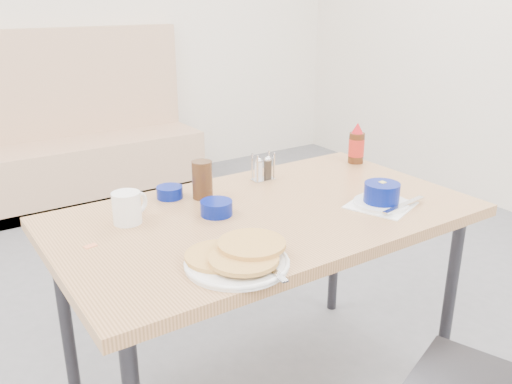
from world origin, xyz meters
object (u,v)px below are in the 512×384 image
grits_setting (382,196)px  creamer_bowl (170,192)px  butter_bowl (216,208)px  pancake_plate (238,258)px  amber_tumbler (202,180)px  booth_bench (67,154)px  condiment_caddy (263,170)px  dining_table (266,228)px  coffee_mug (128,207)px  syrup_bottle (356,146)px

grits_setting → creamer_bowl: bearing=140.3°
grits_setting → butter_bowl: bearing=154.3°
pancake_plate → amber_tumbler: size_ratio=2.28×
booth_bench → pancake_plate: size_ratio=6.12×
booth_bench → amber_tumbler: booth_bench is taller
grits_setting → condiment_caddy: 0.49m
dining_table → coffee_mug: (-0.42, 0.17, 0.11)m
condiment_caddy → pancake_plate: bearing=-128.0°
booth_bench → butter_bowl: (-0.15, -2.47, 0.43)m
butter_bowl → syrup_bottle: syrup_bottle is taller
coffee_mug → amber_tumbler: (0.30, 0.06, 0.02)m
dining_table → pancake_plate: pancake_plate is taller
creamer_bowl → pancake_plate: bearing=-96.7°
coffee_mug → butter_bowl: 0.28m
coffee_mug → condiment_caddy: size_ratio=1.19×
booth_bench → dining_table: bearing=-90.0°
booth_bench → condiment_caddy: bearing=-85.5°
pancake_plate → syrup_bottle: 1.05m
creamer_bowl → butter_bowl: bearing=-75.3°
grits_setting → booth_bench: bearing=97.5°
pancake_plate → grits_setting: 0.65m
creamer_bowl → amber_tumbler: 0.13m
grits_setting → amber_tumbler: (-0.47, 0.41, 0.03)m
pancake_plate → butter_bowl: 0.36m
dining_table → pancake_plate: size_ratio=4.51×
pancake_plate → butter_bowl: pancake_plate is taller
pancake_plate → butter_bowl: bearing=69.3°
booth_bench → syrup_bottle: size_ratio=10.82×
pancake_plate → amber_tumbler: (0.16, 0.50, 0.05)m
amber_tumbler → pancake_plate: bearing=-108.2°
condiment_caddy → booth_bench: bearing=96.5°
dining_table → condiment_caddy: condiment_caddy is taller
grits_setting → syrup_bottle: bearing=56.4°
butter_bowl → syrup_bottle: bearing=12.5°
creamer_bowl → dining_table: bearing=-54.2°
butter_bowl → coffee_mug: bearing=159.2°
pancake_plate → condiment_caddy: bearing=50.0°
pancake_plate → creamer_bowl: (0.07, 0.57, 0.00)m
pancake_plate → butter_bowl: size_ratio=2.91×
grits_setting → amber_tumbler: amber_tumbler is taller
condiment_caddy → syrup_bottle: bearing=-2.0°
amber_tumbler → syrup_bottle: (0.75, 0.01, 0.01)m
booth_bench → butter_bowl: size_ratio=17.83×
grits_setting → condiment_caddy: condiment_caddy is taller
coffee_mug → amber_tumbler: 0.31m
booth_bench → coffee_mug: bearing=-100.0°
syrup_bottle → dining_table: bearing=-159.3°
dining_table → amber_tumbler: size_ratio=10.27×
booth_bench → creamer_bowl: booth_bench is taller
pancake_plate → creamer_bowl: pancake_plate is taller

